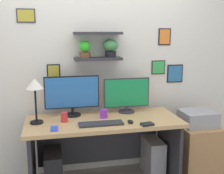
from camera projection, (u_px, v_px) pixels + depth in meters
back_wall_assembly at (97, 58)px, 3.31m from camera, size 4.40×0.24×2.70m
desk at (103, 137)px, 3.10m from camera, size 1.61×0.68×0.75m
monitor_left at (72, 94)px, 3.11m from camera, size 0.59×0.18×0.44m
monitor_right at (127, 95)px, 3.24m from camera, size 0.52×0.18×0.39m
keyboard at (101, 124)px, 2.84m from camera, size 0.44×0.14×0.02m
computer_mouse at (130, 122)px, 2.89m from camera, size 0.06×0.09×0.03m
desk_lamp at (35, 88)px, 2.82m from camera, size 0.17×0.17×0.46m
cell_phone at (54, 129)px, 2.71m from camera, size 0.08×0.14×0.01m
coffee_mug at (104, 114)px, 3.06m from camera, size 0.08×0.08×0.09m
pen_cup at (64, 117)px, 2.92m from camera, size 0.07×0.07×0.10m
scissors_tray at (147, 124)px, 2.82m from camera, size 0.13×0.10×0.02m
drawer_cabinet at (196, 149)px, 3.39m from camera, size 0.44×0.50×0.58m
printer at (198, 118)px, 3.32m from camera, size 0.38×0.34×0.17m
computer_tower_left at (54, 172)px, 2.98m from camera, size 0.18×0.40×0.45m
computer_tower_right at (152, 157)px, 3.35m from camera, size 0.18×0.40×0.44m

